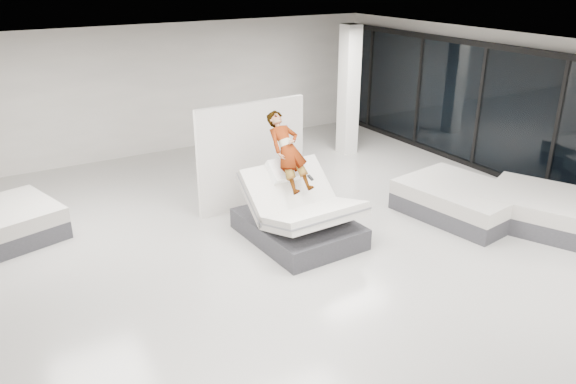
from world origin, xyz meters
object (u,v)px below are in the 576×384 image
object	(u,v)px
column	(349,91)
divider_panel	(252,155)
person	(289,165)
flat_bed_right_near	(550,211)
remote	(310,178)
hero_bed	(299,217)
flat_bed_right_far	(461,200)

from	to	relation	value
column	divider_panel	bearing A→B (deg)	-153.30
person	divider_panel	distance (m)	1.42
divider_panel	flat_bed_right_near	bearing A→B (deg)	-43.24
remote	divider_panel	world-z (taller)	divider_panel
hero_bed	person	xyz separation A→B (m)	(-0.01, 0.33, 0.86)
flat_bed_right_far	flat_bed_right_near	size ratio (longest dim) A/B	0.89
hero_bed	remote	distance (m)	0.73
column	hero_bed	bearing A→B (deg)	-135.74
divider_panel	flat_bed_right_far	size ratio (longest dim) A/B	0.97
hero_bed	column	distance (m)	5.27
flat_bed_right_far	column	world-z (taller)	column
person	flat_bed_right_near	world-z (taller)	person
flat_bed_right_far	remote	bearing A→B (deg)	166.56
divider_panel	flat_bed_right_far	world-z (taller)	divider_panel
flat_bed_right_near	remote	bearing A→B (deg)	154.42
hero_bed	divider_panel	distance (m)	1.84
person	divider_panel	world-z (taller)	divider_panel
person	flat_bed_right_far	size ratio (longest dim) A/B	0.63
hero_bed	flat_bed_right_near	distance (m)	4.68
person	flat_bed_right_far	distance (m)	3.54
remote	divider_panel	xyz separation A→B (m)	(-0.23, 1.74, -0.06)
remote	flat_bed_right_far	size ratio (longest dim) A/B	0.06
flat_bed_right_near	person	bearing A→B (deg)	151.97
hero_bed	flat_bed_right_far	distance (m)	3.31
hero_bed	remote	bearing A→B (deg)	-3.72
divider_panel	flat_bed_right_near	xyz separation A→B (m)	(4.26, -3.67, -0.75)
divider_panel	column	bearing A→B (deg)	24.25
flat_bed_right_near	column	size ratio (longest dim) A/B	0.84
remote	flat_bed_right_near	bearing A→B (deg)	-27.94
hero_bed	person	distance (m)	0.92
hero_bed	flat_bed_right_far	world-z (taller)	hero_bed
person	divider_panel	size ratio (longest dim) A/B	0.66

